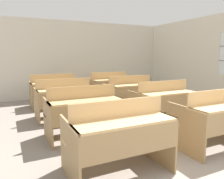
# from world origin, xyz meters

# --- Properties ---
(wall_back) EXTENTS (7.24, 0.06, 2.71)m
(wall_back) POSITION_xyz_m (0.00, 6.83, 1.35)
(wall_back) COLOR beige
(wall_back) RESTS_ON ground_plane
(wall_right_with_window) EXTENTS (0.06, 6.80, 2.71)m
(wall_right_with_window) POSITION_xyz_m (3.59, 3.42, 1.34)
(wall_right_with_window) COLOR beige
(wall_right_with_window) RESTS_ON ground_plane
(bench_front_left) EXTENTS (1.28, 0.82, 0.96)m
(bench_front_left) POSITION_xyz_m (-0.92, 1.35, 0.49)
(bench_front_left) COLOR #98794F
(bench_front_left) RESTS_ON ground_plane
(bench_front_right) EXTENTS (1.28, 0.82, 0.96)m
(bench_front_right) POSITION_xyz_m (0.87, 1.37, 0.49)
(bench_front_right) COLOR #96784E
(bench_front_right) RESTS_ON ground_plane
(bench_second_left) EXTENTS (1.28, 0.82, 0.96)m
(bench_second_left) POSITION_xyz_m (-0.94, 2.72, 0.49)
(bench_second_left) COLOR olive
(bench_second_left) RESTS_ON ground_plane
(bench_second_right) EXTENTS (1.28, 0.82, 0.96)m
(bench_second_right) POSITION_xyz_m (0.88, 2.72, 0.49)
(bench_second_right) COLOR #9A7B51
(bench_second_right) RESTS_ON ground_plane
(bench_third_left) EXTENTS (1.28, 0.82, 0.96)m
(bench_third_left) POSITION_xyz_m (-0.95, 4.08, 0.49)
(bench_third_left) COLOR #997A50
(bench_third_left) RESTS_ON ground_plane
(bench_third_right) EXTENTS (1.28, 0.82, 0.96)m
(bench_third_right) POSITION_xyz_m (0.86, 4.10, 0.49)
(bench_third_right) COLOR #97784E
(bench_third_right) RESTS_ON ground_plane
(bench_back_left) EXTENTS (1.28, 0.82, 0.96)m
(bench_back_left) POSITION_xyz_m (-0.94, 5.46, 0.49)
(bench_back_left) COLOR #93744A
(bench_back_left) RESTS_ON ground_plane
(bench_back_right) EXTENTS (1.28, 0.82, 0.96)m
(bench_back_right) POSITION_xyz_m (0.87, 5.48, 0.49)
(bench_back_right) COLOR #97784E
(bench_back_right) RESTS_ON ground_plane
(wastepaper_bin) EXTENTS (0.22, 0.22, 0.38)m
(wastepaper_bin) POSITION_xyz_m (3.28, 6.22, 0.19)
(wastepaper_bin) COLOR #1E6B33
(wastepaper_bin) RESTS_ON ground_plane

